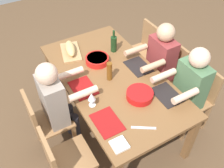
{
  "coord_description": "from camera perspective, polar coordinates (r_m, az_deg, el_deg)",
  "views": [
    {
      "loc": [
        -1.8,
        1.03,
        2.63
      ],
      "look_at": [
        0.0,
        0.0,
        0.63
      ],
      "focal_mm": 40.45,
      "sensor_mm": 36.0,
      "label": 1
    }
  ],
  "objects": [
    {
      "name": "wine_bottle",
      "position": [
        3.12,
        0.39,
        9.13
      ],
      "size": [
        0.08,
        0.08,
        0.29
      ],
      "color": "#193819",
      "rests_on": "dining_table"
    },
    {
      "name": "placemat_near_center",
      "position": [
        2.95,
        5.97,
        3.97
      ],
      "size": [
        0.32,
        0.23,
        0.01
      ],
      "primitive_type": "cube",
      "color": "black",
      "rests_on": "dining_table"
    },
    {
      "name": "placemat_near_left",
      "position": [
        2.67,
        12.3,
        -2.4
      ],
      "size": [
        0.32,
        0.23,
        0.01
      ],
      "primitive_type": "cube",
      "color": "black",
      "rests_on": "dining_table"
    },
    {
      "name": "diner_near_left",
      "position": [
        2.86,
        16.77,
        -0.82
      ],
      "size": [
        0.41,
        0.53,
        1.2
      ],
      "color": "#2D2D38",
      "rests_on": "ground_plane"
    },
    {
      "name": "carving_knife",
      "position": [
        2.36,
        7.14,
        -9.8
      ],
      "size": [
        0.14,
        0.21,
        0.01
      ],
      "primitive_type": "cube",
      "rotation": [
        0.0,
        0.0,
        1.0
      ],
      "color": "silver",
      "rests_on": "dining_table"
    },
    {
      "name": "chair_near_left",
      "position": [
        3.12,
        18.43,
        -2.42
      ],
      "size": [
        0.4,
        0.4,
        0.85
      ],
      "color": "#9E7044",
      "rests_on": "ground_plane"
    },
    {
      "name": "beer_bottle",
      "position": [
        2.71,
        -0.58,
        2.89
      ],
      "size": [
        0.06,
        0.06,
        0.22
      ],
      "primitive_type": "cylinder",
      "color": "brown",
      "rests_on": "dining_table"
    },
    {
      "name": "placemat_far_left",
      "position": [
        2.38,
        -1.1,
        -8.62
      ],
      "size": [
        0.32,
        0.23,
        0.01
      ],
      "primitive_type": "cube",
      "color": "maroon",
      "rests_on": "dining_table"
    },
    {
      "name": "chair_far_center",
      "position": [
        2.81,
        -15.09,
        -8.07
      ],
      "size": [
        0.4,
        0.4,
        0.85
      ],
      "color": "#9E7044",
      "rests_on": "ground_plane"
    },
    {
      "name": "cutting_board",
      "position": [
        3.19,
        -9.29,
        7.16
      ],
      "size": [
        0.44,
        0.31,
        0.02
      ],
      "primitive_type": "cube",
      "rotation": [
        0.0,
        0.0,
        -0.26
      ],
      "color": "tan",
      "rests_on": "dining_table"
    },
    {
      "name": "dining_table",
      "position": [
        2.86,
        0.0,
        0.52
      ],
      "size": [
        1.91,
        1.03,
        0.74
      ],
      "color": "brown",
      "rests_on": "ground_plane"
    },
    {
      "name": "napkin_stack",
      "position": [
        2.23,
        1.68,
        -13.57
      ],
      "size": [
        0.14,
        0.14,
        0.02
      ],
      "primitive_type": "cube",
      "rotation": [
        0.0,
        0.0,
        -0.03
      ],
      "color": "white",
      "rests_on": "dining_table"
    },
    {
      "name": "serving_bowl_greens",
      "position": [
        2.98,
        -3.36,
        5.57
      ],
      "size": [
        0.28,
        0.28,
        0.07
      ],
      "color": "red",
      "rests_on": "dining_table"
    },
    {
      "name": "diner_far_center",
      "position": [
        2.67,
        -12.25,
        -3.79
      ],
      "size": [
        0.41,
        0.53,
        1.2
      ],
      "color": "#2D2D38",
      "rests_on": "ground_plane"
    },
    {
      "name": "chair_near_right",
      "position": [
        3.67,
        7.31,
        7.82
      ],
      "size": [
        0.4,
        0.4,
        0.85
      ],
      "color": "#9E7044",
      "rests_on": "ground_plane"
    },
    {
      "name": "serving_bowl_salad",
      "position": [
        2.57,
        6.28,
        -2.36
      ],
      "size": [
        0.27,
        0.27,
        0.07
      ],
      "color": "red",
      "rests_on": "dining_table"
    },
    {
      "name": "diner_near_center",
      "position": [
        3.13,
        10.43,
        5.03
      ],
      "size": [
        0.41,
        0.53,
        1.2
      ],
      "color": "#2D2D38",
      "rests_on": "ground_plane"
    },
    {
      "name": "chair_near_center",
      "position": [
        3.37,
        12.44,
        3.13
      ],
      "size": [
        0.4,
        0.4,
        0.85
      ],
      "color": "#9E7044",
      "rests_on": "ground_plane"
    },
    {
      "name": "chair_far_left",
      "position": [
        2.51,
        -11.1,
        -16.47
      ],
      "size": [
        0.4,
        0.4,
        0.85
      ],
      "color": "#9E7044",
      "rests_on": "ground_plane"
    },
    {
      "name": "placemat_far_center",
      "position": [
        2.69,
        -6.53,
        -0.86
      ],
      "size": [
        0.32,
        0.23,
        0.01
      ],
      "primitive_type": "cube",
      "color": "maroon",
      "rests_on": "dining_table"
    },
    {
      "name": "ground_plane",
      "position": [
        3.35,
        0.0,
        -7.76
      ],
      "size": [
        8.0,
        8.0,
        0.0
      ],
      "primitive_type": "plane",
      "color": "brown"
    },
    {
      "name": "bread_loaf",
      "position": [
        3.15,
        -9.41,
        7.96
      ],
      "size": [
        0.34,
        0.19,
        0.09
      ],
      "primitive_type": "ellipsoid",
      "rotation": [
        0.0,
        0.0,
        -0.26
      ],
      "color": "tan",
      "rests_on": "cutting_board"
    },
    {
      "name": "wine_glass",
      "position": [
        2.44,
        -4.62,
        -2.97
      ],
      "size": [
        0.08,
        0.08,
        0.17
      ],
      "color": "silver",
      "rests_on": "dining_table"
    }
  ]
}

